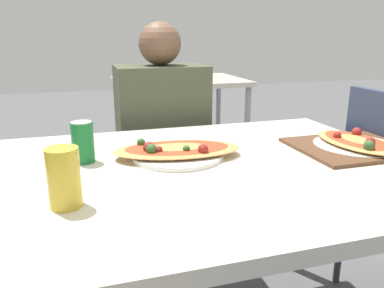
{
  "coord_description": "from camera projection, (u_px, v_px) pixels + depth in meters",
  "views": [
    {
      "loc": [
        -0.33,
        -0.99,
        1.12
      ],
      "look_at": [
        -0.03,
        0.03,
        0.81
      ],
      "focal_mm": 35.0,
      "sensor_mm": 36.0,
      "label": 1
    }
  ],
  "objects": [
    {
      "name": "dining_table",
      "position": [
        203.0,
        186.0,
        1.12
      ],
      "size": [
        1.32,
        0.96,
        0.75
      ],
      "color": "beige",
      "rests_on": "ground_plane"
    },
    {
      "name": "chair_far_seated",
      "position": [
        158.0,
        156.0,
        1.92
      ],
      "size": [
        0.4,
        0.4,
        0.92
      ],
      "rotation": [
        0.0,
        0.0,
        3.14
      ],
      "color": "#2D3851",
      "rests_on": "ground_plane"
    },
    {
      "name": "pizza_main",
      "position": [
        177.0,
        151.0,
        1.18
      ],
      "size": [
        0.42,
        0.29,
        0.06
      ],
      "color": "white",
      "rests_on": "dining_table"
    },
    {
      "name": "drink_glass",
      "position": [
        64.0,
        178.0,
        0.83
      ],
      "size": [
        0.07,
        0.07,
        0.14
      ],
      "color": "gold",
      "rests_on": "dining_table"
    },
    {
      "name": "background_table",
      "position": [
        175.0,
        86.0,
        3.26
      ],
      "size": [
        1.1,
        0.8,
        0.87
      ],
      "color": "beige",
      "rests_on": "ground_plane"
    },
    {
      "name": "serving_tray",
      "position": [
        351.0,
        147.0,
        1.26
      ],
      "size": [
        0.37,
        0.31,
        0.01
      ],
      "color": "brown",
      "rests_on": "dining_table"
    },
    {
      "name": "person_seated",
      "position": [
        162.0,
        127.0,
        1.77
      ],
      "size": [
        0.41,
        0.3,
        1.18
      ],
      "rotation": [
        0.0,
        0.0,
        3.14
      ],
      "color": "#2D2D38",
      "rests_on": "ground_plane"
    },
    {
      "name": "pizza_second",
      "position": [
        356.0,
        143.0,
        1.26
      ],
      "size": [
        0.28,
        0.33,
        0.06
      ],
      "color": "white",
      "rests_on": "dining_table"
    },
    {
      "name": "soda_can",
      "position": [
        83.0,
        142.0,
        1.12
      ],
      "size": [
        0.07,
        0.07,
        0.12
      ],
      "color": "#197233",
      "rests_on": "dining_table"
    }
  ]
}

